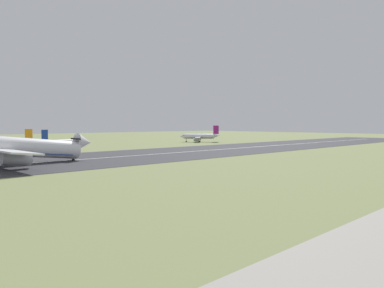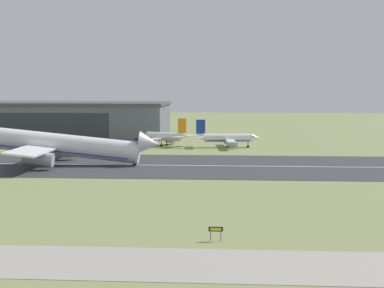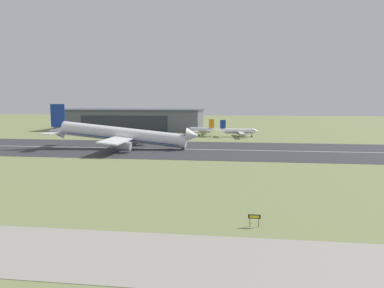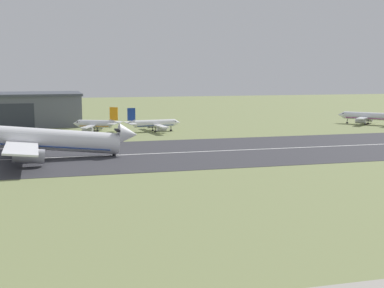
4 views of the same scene
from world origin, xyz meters
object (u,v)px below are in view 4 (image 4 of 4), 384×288
Objects in this scene: airplane_landing at (17,138)px; airplane_parked_centre at (154,124)px; airplane_parked_east at (368,116)px; airplane_parked_west at (96,124)px.

airplane_parked_centre is at bearing 49.78° from airplane_landing.
airplane_parked_centre is 85.23m from airplane_parked_east.
airplane_landing is 2.58× the size of airplane_parked_centre.
airplane_landing is at bearing -130.22° from airplane_parked_centre.
airplane_landing is 137.90m from airplane_parked_east.
airplane_parked_west is 19.64m from airplane_parked_centre.
airplane_landing is at bearing -157.58° from airplane_parked_east.
airplane_parked_east reaches higher than airplane_parked_centre.
airplane_parked_centre is (42.27, 49.99, -2.39)m from airplane_landing.
airplane_landing is 65.51m from airplane_parked_centre.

